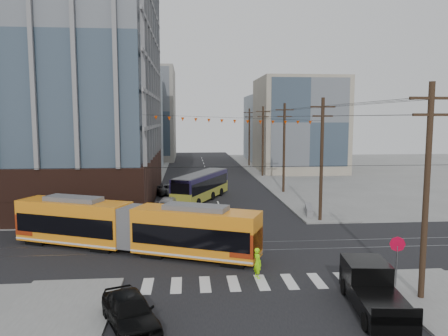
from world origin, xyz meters
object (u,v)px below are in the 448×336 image
(black_sedan, at_px, (130,311))
(city_bus, at_px, (201,186))
(pickup_truck, at_px, (375,292))
(streetcar, at_px, (132,227))

(black_sedan, bearing_deg, city_bus, 60.03)
(city_bus, distance_m, black_sedan, 30.22)
(city_bus, xyz_separation_m, pickup_truck, (7.36, -29.26, -0.59))
(city_bus, xyz_separation_m, black_sedan, (-4.12, -29.93, -0.79))
(city_bus, relative_size, pickup_truck, 1.91)
(pickup_truck, bearing_deg, black_sedan, -169.81)
(streetcar, bearing_deg, black_sedan, -60.11)
(pickup_truck, bearing_deg, city_bus, 110.97)
(streetcar, distance_m, pickup_truck, 16.57)
(streetcar, distance_m, black_sedan, 11.34)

